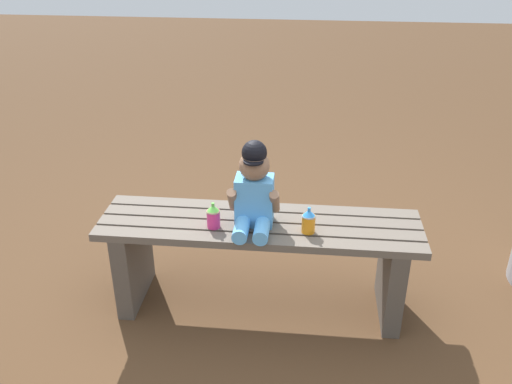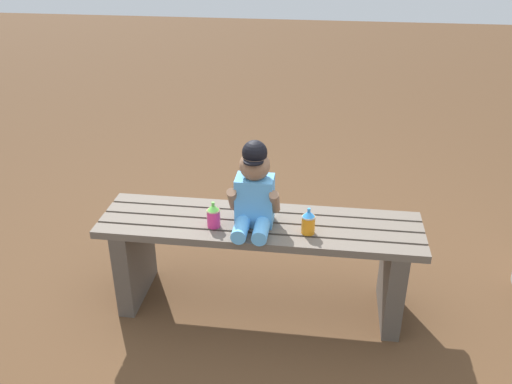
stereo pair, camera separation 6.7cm
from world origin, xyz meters
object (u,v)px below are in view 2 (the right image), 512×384
Objects in this scene: park_bench at (260,251)px; sippy_cup_right at (308,222)px; child_figure at (254,190)px; sippy_cup_left at (213,215)px.

sippy_cup_right is at bearing -16.71° from park_bench.
child_figure is at bearing -132.11° from park_bench.
child_figure is 3.26× the size of sippy_cup_left.
sippy_cup_left is at bearing -161.64° from park_bench.
child_figure reaches higher than park_bench.
park_bench is at bearing 18.36° from sippy_cup_left.
child_figure reaches higher than sippy_cup_right.
sippy_cup_right is at bearing 0.00° from sippy_cup_left.
sippy_cup_right is (0.22, -0.07, 0.22)m from park_bench.
park_bench is 0.31m from sippy_cup_left.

